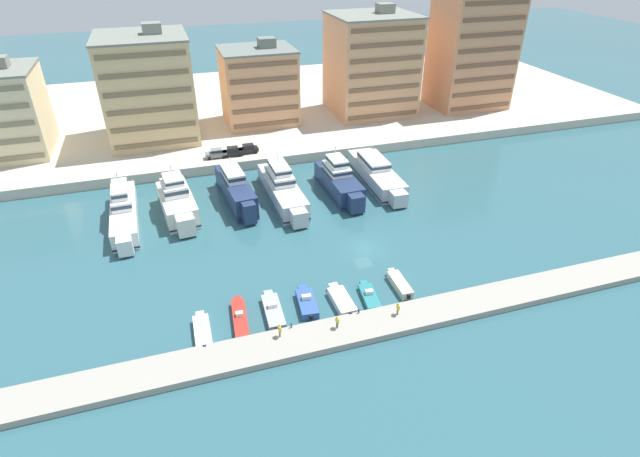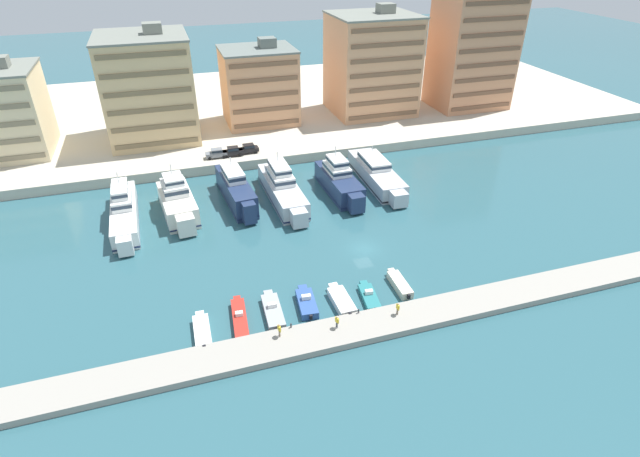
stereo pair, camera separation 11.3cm
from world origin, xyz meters
name	(u,v)px [view 1 (the left image)]	position (x,y,z in m)	size (l,w,h in m)	color
ground_plane	(364,249)	(0.00, 0.00, 0.00)	(400.00, 400.00, 0.00)	#2D5B66
quay_promenade	(266,106)	(0.00, 67.48, 0.96)	(180.00, 70.00, 1.91)	beige
pier_dock	(414,316)	(0.00, -15.96, 0.44)	(120.00, 4.72, 0.87)	#9E998E
yacht_white_far_left	(124,211)	(-33.44, 18.80, 2.09)	(4.34, 20.85, 7.66)	white
yacht_ivory_left	(177,202)	(-25.13, 18.71, 2.35)	(6.08, 15.84, 8.20)	silver
yacht_navy_mid_left	(236,190)	(-15.36, 20.21, 2.31)	(5.01, 17.80, 7.36)	navy
yacht_silver_center_left	(282,188)	(-7.65, 18.78, 2.16)	(4.98, 20.88, 7.81)	silver
yacht_navy_center	(339,181)	(2.48, 18.17, 2.26)	(4.85, 16.84, 7.97)	navy
yacht_silver_center_right	(376,173)	(10.46, 20.19, 1.72)	(5.26, 21.31, 6.06)	silver
motorboat_white_far_left	(202,331)	(-24.58, -10.85, 0.45)	(1.93, 6.29, 0.91)	white
motorboat_red_left	(240,320)	(-20.08, -10.32, 0.44)	(2.22, 8.50, 1.33)	red
motorboat_grey_mid_left	(273,311)	(-15.97, -9.88, 0.47)	(2.33, 7.35, 1.42)	#9EA3A8
motorboat_blue_center_left	(307,303)	(-11.63, -9.71, 0.52)	(2.59, 6.30, 1.54)	#33569E
motorboat_white_center	(341,301)	(-7.39, -10.64, 0.51)	(2.24, 6.40, 1.01)	white
motorboat_teal_center_right	(369,296)	(-3.68, -10.82, 0.39)	(2.35, 6.05, 1.24)	teal
motorboat_cream_mid_right	(399,284)	(1.00, -9.80, 0.53)	(1.71, 6.08, 1.06)	beige
car_grey_far_left	(216,153)	(-16.58, 35.83, 2.89)	(4.14, 2.00, 1.80)	slate
car_black_left	(232,151)	(-13.45, 35.81, 2.89)	(4.14, 1.99, 1.80)	black
car_black_mid_left	(248,148)	(-10.27, 36.28, 2.89)	(4.20, 2.14, 1.80)	black
apartment_block_left	(148,88)	(-27.26, 51.30, 12.33)	(17.66, 17.98, 22.74)	#E0BC84
apartment_block_mid_left	(259,86)	(-3.95, 54.20, 10.08)	(15.93, 13.63, 18.20)	tan
apartment_block_center_left	(371,64)	(22.68, 53.63, 12.96)	(18.67, 17.09, 23.99)	tan
apartment_block_center	(472,50)	(47.26, 50.53, 15.21)	(17.58, 13.92, 28.47)	tan
pedestrian_near_edge	(337,321)	(-9.65, -15.47, 1.89)	(0.36, 0.64, 1.71)	#4C515B
pedestrian_mid_deck	(280,329)	(-16.29, -14.85, 1.93)	(0.33, 0.68, 1.78)	#7A6B56
pedestrian_far_side	(398,308)	(-2.01, -15.46, 1.89)	(0.26, 0.66, 1.72)	#7A6B56
bollard_west	(291,325)	(-14.70, -13.85, 1.20)	(0.20, 0.20, 0.61)	#2D2D33
bollard_west_mid	(359,311)	(-6.33, -13.85, 1.20)	(0.20, 0.20, 0.61)	#2D2D33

